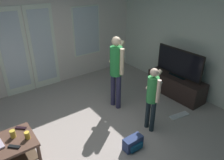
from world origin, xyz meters
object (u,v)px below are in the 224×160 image
(person_child, at_px, (153,94))
(cup_near_edge, at_px, (13,134))
(tv_stand, at_px, (176,86))
(backpack, at_px, (133,143))
(flat_screen_tv, at_px, (179,63))
(person_adult, at_px, (116,67))
(loose_keyboard, at_px, (179,115))
(dvd_remote_slim, at_px, (14,147))
(coffee_table, at_px, (1,152))
(tv_remote_black, at_px, (21,128))
(cup_by_laptop, at_px, (27,135))

(person_child, height_order, cup_near_edge, person_child)
(tv_stand, relative_size, backpack, 4.06)
(flat_screen_tv, relative_size, person_adult, 0.76)
(loose_keyboard, bearing_deg, dvd_remote_slim, 169.44)
(flat_screen_tv, relative_size, cup_near_edge, 10.09)
(coffee_table, xyz_separation_m, dvd_remote_slim, (0.16, -0.16, 0.13))
(coffee_table, relative_size, person_adult, 0.62)
(flat_screen_tv, bearing_deg, tv_remote_black, 175.17)
(loose_keyboard, distance_m, tv_remote_black, 3.02)
(tv_remote_black, bearing_deg, cup_by_laptop, -42.89)
(flat_screen_tv, xyz_separation_m, person_child, (-1.41, -0.54, -0.07))
(flat_screen_tv, xyz_separation_m, dvd_remote_slim, (-3.65, -0.07, -0.36))
(loose_keyboard, height_order, tv_remote_black, tv_remote_black)
(cup_by_laptop, xyz_separation_m, dvd_remote_slim, (-0.21, -0.07, -0.05))
(loose_keyboard, relative_size, cup_by_laptop, 3.88)
(person_child, height_order, cup_by_laptop, person_child)
(coffee_table, relative_size, dvd_remote_slim, 5.69)
(backpack, height_order, cup_by_laptop, cup_by_laptop)
(coffee_table, distance_m, loose_keyboard, 3.29)
(backpack, bearing_deg, tv_remote_black, 144.65)
(tv_stand, bearing_deg, loose_keyboard, -134.95)
(coffee_table, relative_size, tv_stand, 0.70)
(tv_stand, bearing_deg, tv_remote_black, 175.12)
(cup_near_edge, bearing_deg, tv_stand, -2.56)
(cup_near_edge, height_order, cup_by_laptop, cup_near_edge)
(coffee_table, height_order, loose_keyboard, coffee_table)
(person_child, relative_size, cup_by_laptop, 10.59)
(backpack, relative_size, loose_keyboard, 0.75)
(cup_near_edge, xyz_separation_m, cup_by_laptop, (0.16, -0.16, -0.00))
(tv_stand, bearing_deg, person_adult, 162.73)
(tv_stand, relative_size, cup_near_edge, 11.67)
(person_adult, xyz_separation_m, tv_remote_black, (-2.01, -0.16, -0.49))
(coffee_table, height_order, tv_remote_black, tv_remote_black)
(dvd_remote_slim, bearing_deg, person_child, 32.68)
(loose_keyboard, xyz_separation_m, cup_near_edge, (-2.98, 0.79, 0.49))
(person_child, bearing_deg, cup_near_edge, 162.29)
(tv_stand, height_order, person_adult, person_adult)
(flat_screen_tv, bearing_deg, coffee_table, 178.61)
(coffee_table, bearing_deg, cup_by_laptop, -14.03)
(tv_remote_black, bearing_deg, person_adult, 47.49)
(cup_by_laptop, height_order, dvd_remote_slim, cup_by_laptop)
(tv_stand, height_order, dvd_remote_slim, tv_stand)
(coffee_table, bearing_deg, dvd_remote_slim, -44.33)
(tv_stand, height_order, person_child, person_child)
(tv_remote_black, height_order, dvd_remote_slim, same)
(coffee_table, bearing_deg, tv_stand, -1.44)
(person_child, bearing_deg, backpack, -161.12)
(cup_near_edge, bearing_deg, loose_keyboard, -14.85)
(person_adult, bearing_deg, loose_keyboard, -52.67)
(tv_stand, distance_m, backpack, 2.14)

